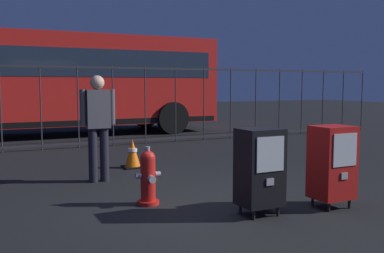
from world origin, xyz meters
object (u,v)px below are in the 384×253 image
Objects in this scene: newspaper_box_primary at (260,167)px; newspaper_box_secondary at (332,162)px; bus_near at (42,79)px; pedestrian at (98,122)px; fire_hydrant at (148,177)px; traffic_cone at (133,154)px.

newspaper_box_primary is 1.00× the size of newspaper_box_secondary.
newspaper_box_secondary is 9.91m from bus_near.
pedestrian is (-2.24, 2.71, 0.38)m from newspaper_box_secondary.
bus_near is (-0.19, 8.47, 1.36)m from fire_hydrant.
newspaper_box_primary is at bearing -83.25° from traffic_cone.
newspaper_box_primary is 1.00m from newspaper_box_secondary.
newspaper_box_primary is at bearing -82.99° from bus_near.
newspaper_box_secondary is 3.86m from traffic_cone.
pedestrian is 0.16× the size of bus_near.
traffic_cone is (0.84, 0.88, -0.69)m from pedestrian.
newspaper_box_primary is 3.49m from traffic_cone.
traffic_cone is 6.24m from bus_near.
bus_near is (0.05, 6.89, 0.76)m from pedestrian.
pedestrian reaches higher than traffic_cone.
fire_hydrant is at bearing 150.69° from newspaper_box_secondary.
pedestrian is at bearing -90.65° from bus_near.
bus_near is at bearing 91.28° from fire_hydrant.
traffic_cone is (-0.41, 3.45, -0.31)m from newspaper_box_primary.
newspaper_box_secondary is at bearing -7.59° from newspaper_box_primary.
fire_hydrant is at bearing -81.44° from pedestrian.
fire_hydrant is 1.71m from pedestrian.
newspaper_box_primary is at bearing -44.38° from fire_hydrant.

